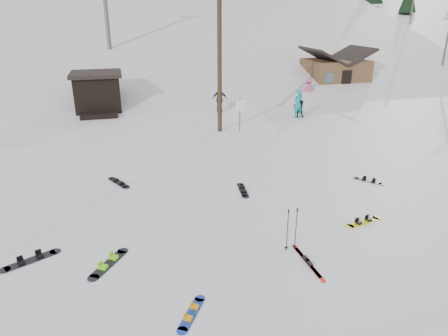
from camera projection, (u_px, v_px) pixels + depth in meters
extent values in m
plane|color=white|center=(276.00, 278.00, 10.58)|extent=(200.00, 200.00, 0.00)
cube|color=silver|center=(146.00, 135.00, 64.47)|extent=(60.00, 85.24, 65.97)
cube|color=white|center=(371.00, 121.00, 68.63)|extent=(45.66, 93.98, 54.59)
cylinder|color=#3A2819|center=(219.00, 52.00, 22.01)|extent=(0.26, 0.26, 9.00)
cylinder|color=#595B60|center=(240.00, 116.00, 23.23)|extent=(0.07, 0.07, 1.80)
cube|color=white|center=(240.00, 106.00, 22.96)|extent=(0.50, 0.04, 0.60)
cube|color=black|center=(98.00, 94.00, 27.84)|extent=(3.00, 3.00, 2.50)
cube|color=black|center=(96.00, 74.00, 27.34)|extent=(3.40, 3.40, 0.25)
cube|color=black|center=(99.00, 115.00, 26.62)|extent=(2.40, 1.20, 0.30)
cylinder|color=#595B60|center=(105.00, 3.00, 33.99)|extent=(0.36, 0.36, 8.00)
cube|color=brown|center=(334.00, 75.00, 35.25)|extent=(5.00, 4.00, 2.70)
cube|color=black|center=(322.00, 56.00, 34.31)|extent=(2.69, 4.40, 1.43)
cube|color=black|center=(350.00, 55.00, 34.95)|extent=(2.69, 4.40, 1.43)
cube|color=black|center=(346.00, 82.00, 33.53)|extent=(0.90, 0.06, 1.90)
cube|color=#1B3DB4|center=(191.00, 314.00, 9.30)|extent=(0.81, 1.08, 0.02)
cylinder|color=#1B3DB4|center=(200.00, 299.00, 9.80)|extent=(0.26, 0.26, 0.02)
cylinder|color=#1B3DB4|center=(182.00, 331.00, 8.81)|extent=(0.26, 0.26, 0.02)
cube|color=orange|center=(195.00, 307.00, 9.46)|extent=(0.23, 0.21, 0.07)
cube|color=orange|center=(188.00, 318.00, 9.11)|extent=(0.23, 0.21, 0.07)
cube|color=#B31812|center=(309.00, 264.00, 11.14)|extent=(0.16, 1.69, 0.02)
cube|color=black|center=(309.00, 263.00, 11.13)|extent=(0.10, 0.31, 0.08)
cube|color=#B31812|center=(306.00, 261.00, 11.30)|extent=(0.16, 1.69, 0.02)
cube|color=black|center=(306.00, 259.00, 11.28)|extent=(0.10, 0.31, 0.08)
cylinder|color=black|center=(287.00, 230.00, 11.61)|extent=(0.03, 0.03, 1.30)
cylinder|color=black|center=(286.00, 248.00, 11.83)|extent=(0.10, 0.10, 0.01)
cylinder|color=black|center=(289.00, 211.00, 11.38)|extent=(0.04, 0.04, 0.12)
cylinder|color=black|center=(296.00, 229.00, 11.68)|extent=(0.03, 0.03, 1.30)
cylinder|color=black|center=(295.00, 246.00, 11.89)|extent=(0.10, 0.10, 0.01)
cylinder|color=black|center=(297.00, 210.00, 11.45)|extent=(0.04, 0.04, 0.12)
cube|color=black|center=(31.00, 260.00, 11.30)|extent=(1.36, 0.89, 0.03)
cylinder|color=black|center=(55.00, 252.00, 11.72)|extent=(0.31, 0.31, 0.03)
cylinder|color=black|center=(5.00, 270.00, 10.88)|extent=(0.31, 0.31, 0.03)
cube|color=black|center=(39.00, 255.00, 11.43)|extent=(0.25, 0.28, 0.09)
cube|color=black|center=(21.00, 262.00, 11.13)|extent=(0.25, 0.28, 0.09)
cube|color=black|center=(119.00, 183.00, 16.44)|extent=(0.83, 1.25, 0.03)
cylinder|color=black|center=(112.00, 178.00, 16.87)|extent=(0.29, 0.29, 0.03)
cylinder|color=black|center=(126.00, 187.00, 16.01)|extent=(0.29, 0.29, 0.03)
cube|color=black|center=(116.00, 180.00, 16.58)|extent=(0.25, 0.23, 0.08)
cube|color=black|center=(121.00, 183.00, 16.26)|extent=(0.25, 0.23, 0.08)
cube|color=black|center=(109.00, 264.00, 11.15)|extent=(1.04, 1.29, 0.03)
cylinder|color=black|center=(123.00, 251.00, 11.74)|extent=(0.31, 0.31, 0.03)
cylinder|color=black|center=(93.00, 278.00, 10.56)|extent=(0.31, 0.31, 0.03)
cube|color=#7AEF1C|center=(114.00, 257.00, 11.34)|extent=(0.28, 0.27, 0.09)
cube|color=#7AEF1C|center=(103.00, 267.00, 10.91)|extent=(0.28, 0.27, 0.09)
cube|color=black|center=(369.00, 181.00, 16.62)|extent=(0.86, 0.99, 0.02)
cylinder|color=black|center=(382.00, 184.00, 16.32)|extent=(0.25, 0.25, 0.02)
cylinder|color=black|center=(356.00, 178.00, 16.92)|extent=(0.25, 0.25, 0.02)
cube|color=black|center=(373.00, 181.00, 16.50)|extent=(0.22, 0.21, 0.07)
cube|color=black|center=(364.00, 179.00, 16.71)|extent=(0.22, 0.21, 0.07)
cube|color=yellow|center=(363.00, 222.00, 13.36)|extent=(1.28, 0.55, 0.03)
cylinder|color=yellow|center=(377.00, 218.00, 13.63)|extent=(0.29, 0.29, 0.03)
cylinder|color=yellow|center=(349.00, 226.00, 13.10)|extent=(0.29, 0.29, 0.03)
cube|color=black|center=(368.00, 219.00, 13.44)|extent=(0.19, 0.23, 0.08)
cube|color=black|center=(359.00, 222.00, 13.25)|extent=(0.19, 0.23, 0.08)
cube|color=black|center=(243.00, 190.00, 15.74)|extent=(0.41, 1.21, 0.02)
cylinder|color=black|center=(240.00, 184.00, 16.29)|extent=(0.27, 0.27, 0.02)
cylinder|color=black|center=(246.00, 197.00, 15.20)|extent=(0.27, 0.27, 0.02)
cube|color=black|center=(242.00, 187.00, 15.92)|extent=(0.21, 0.17, 0.08)
cube|color=black|center=(244.00, 191.00, 15.53)|extent=(0.21, 0.17, 0.08)
imported|color=#0D8A8A|center=(298.00, 104.00, 26.30)|extent=(0.72, 0.52, 1.85)
imported|color=black|center=(299.00, 106.00, 26.53)|extent=(0.87, 0.77, 1.50)
imported|color=#C04376|center=(308.00, 89.00, 31.96)|extent=(1.11, 0.70, 1.63)
imported|color=#1D2449|center=(220.00, 99.00, 27.78)|extent=(1.15, 0.78, 1.81)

